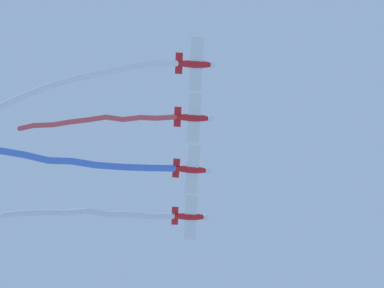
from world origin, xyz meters
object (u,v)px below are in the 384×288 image
(airplane_slot, at_px, (190,217))
(airplane_right_wing, at_px, (192,170))
(airplane_lead, at_px, (196,64))
(airplane_left_wing, at_px, (194,118))

(airplane_slot, bearing_deg, airplane_right_wing, -90.37)
(airplane_lead, xyz_separation_m, airplane_slot, (-20.27, -7.96, 0.30))
(airplane_right_wing, bearing_deg, airplane_slot, 87.22)
(airplane_left_wing, distance_m, airplane_slot, 14.52)
(airplane_lead, relative_size, airplane_left_wing, 1.00)
(airplane_lead, height_order, airplane_right_wing, same)
(airplane_lead, bearing_deg, airplane_right_wing, 89.24)
(airplane_lead, relative_size, airplane_slot, 1.00)
(airplane_right_wing, bearing_deg, airplane_lead, -92.78)
(airplane_lead, bearing_deg, airplane_left_wing, 89.24)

